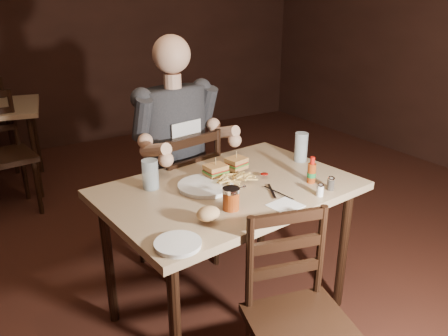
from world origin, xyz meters
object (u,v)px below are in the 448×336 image
diner (178,123)px  glass_right (301,147)px  main_table (229,200)px  side_plate (178,245)px  hot_sauce (312,170)px  bg_chair_near (2,157)px  syrup_dispenser (231,199)px  chair_far (177,199)px  glass_left (150,174)px  dinner_plate (206,187)px  chair_near (302,328)px

diner → glass_right: diner is taller
main_table → side_plate: side_plate is taller
hot_sauce → side_plate: bearing=-166.7°
bg_chair_near → syrup_dispenser: bg_chair_near is taller
hot_sauce → glass_right: bearing=59.3°
chair_far → glass_left: (-0.32, -0.40, 0.38)m
bg_chair_near → syrup_dispenser: bearing=-78.7°
glass_left → syrup_dispenser: 0.45m
dinner_plate → glass_right: bearing=4.4°
hot_sauce → chair_near: bearing=-132.6°
glass_left → hot_sauce: size_ratio=1.07×
chair_near → side_plate: size_ratio=4.85×
glass_left → side_plate: glass_left is taller
chair_near → diner: bearing=101.1°
bg_chair_near → dinner_plate: bg_chair_near is taller
bg_chair_near → side_plate: (0.41, -2.33, 0.30)m
hot_sauce → chair_far: bearing=118.0°
chair_near → glass_right: size_ratio=5.14×
main_table → chair_near: bearing=-96.6°
chair_near → side_plate: 0.60m
syrup_dispenser → side_plate: (-0.34, -0.16, -0.04)m
chair_far → chair_near: (-0.05, -1.25, -0.04)m
hot_sauce → syrup_dispenser: size_ratio=1.36×
main_table → hot_sauce: (0.38, -0.18, 0.15)m
main_table → syrup_dispenser: 0.28m
dinner_plate → chair_near: bearing=-87.2°
chair_far → chair_near: bearing=77.3°
chair_near → glass_left: 0.98m
main_table → chair_far: size_ratio=1.42×
diner → dinner_plate: bearing=-111.4°
hot_sauce → dinner_plate: bearing=156.0°
side_plate → hot_sauce: bearing=13.3°
glass_right → glass_left: bearing=174.3°
glass_right → syrup_dispenser: glass_right is taller
chair_far → dinner_plate: 0.63m
chair_near → side_plate: chair_near is taller
chair_far → glass_right: (0.56, -0.49, 0.39)m
dinner_plate → glass_right: size_ratio=1.60×
chair_near → bg_chair_near: bearing=121.0°
main_table → diner: size_ratio=1.34×
chair_far → bg_chair_near: bg_chair_near is taller
chair_far → hot_sauce: 0.94m
chair_far → diner: (0.01, -0.05, 0.51)m
dinner_plate → syrup_dispenser: (-0.02, -0.26, 0.04)m
main_table → chair_near: size_ratio=1.54×
dinner_plate → glass_left: bearing=149.2°
hot_sauce → main_table: bearing=154.8°
chair_far → hot_sauce: bearing=107.8°
chair_near → dinner_plate: bearing=106.8°
chair_far → hot_sauce: (0.40, -0.76, 0.37)m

